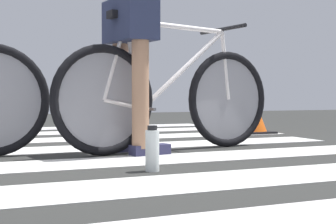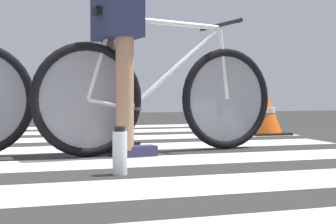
{
  "view_description": "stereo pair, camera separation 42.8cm",
  "coord_description": "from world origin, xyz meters",
  "px_view_note": "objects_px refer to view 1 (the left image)",
  "views": [
    {
      "loc": [
        -0.32,
        -3.26,
        0.41
      ],
      "look_at": [
        1.19,
        0.39,
        0.27
      ],
      "focal_mm": 51.77,
      "sensor_mm": 36.0,
      "label": 1
    },
    {
      "loc": [
        0.11,
        -3.26,
        0.41
      ],
      "look_at": [
        1.19,
        0.39,
        0.27
      ],
      "focal_mm": 51.77,
      "sensor_mm": 36.0,
      "label": 2
    }
  ],
  "objects_px": {
    "water_bottle": "(152,149)",
    "cyclist_1_of_3": "(131,54)",
    "traffic_cone": "(251,113)",
    "bicycle_1_of_3": "(170,96)"
  },
  "relations": [
    {
      "from": "water_bottle",
      "to": "traffic_cone",
      "type": "xyz_separation_m",
      "value": [
        1.81,
        1.92,
        0.09
      ]
    },
    {
      "from": "bicycle_1_of_3",
      "to": "traffic_cone",
      "type": "height_order",
      "value": "bicycle_1_of_3"
    },
    {
      "from": "cyclist_1_of_3",
      "to": "traffic_cone",
      "type": "distance_m",
      "value": 2.1
    },
    {
      "from": "cyclist_1_of_3",
      "to": "traffic_cone",
      "type": "height_order",
      "value": "cyclist_1_of_3"
    },
    {
      "from": "bicycle_1_of_3",
      "to": "water_bottle",
      "type": "height_order",
      "value": "bicycle_1_of_3"
    },
    {
      "from": "traffic_cone",
      "to": "bicycle_1_of_3",
      "type": "bearing_deg",
      "value": -140.61
    },
    {
      "from": "water_bottle",
      "to": "cyclist_1_of_3",
      "type": "bearing_deg",
      "value": 80.13
    },
    {
      "from": "bicycle_1_of_3",
      "to": "cyclist_1_of_3",
      "type": "height_order",
      "value": "cyclist_1_of_3"
    },
    {
      "from": "cyclist_1_of_3",
      "to": "water_bottle",
      "type": "height_order",
      "value": "cyclist_1_of_3"
    },
    {
      "from": "cyclist_1_of_3",
      "to": "water_bottle",
      "type": "bearing_deg",
      "value": -109.42
    }
  ]
}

